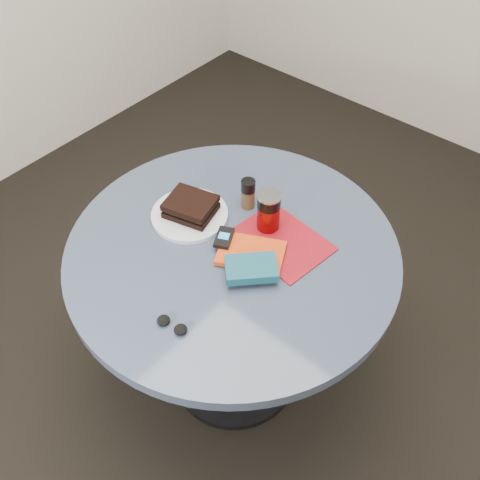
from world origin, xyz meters
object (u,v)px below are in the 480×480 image
Objects in this scene: sandwich at (191,207)px; red_book at (251,253)px; magazine at (281,241)px; table at (233,281)px; plate at (190,215)px; novel at (251,268)px; mp3_player at (224,238)px; headphones at (172,325)px; soda_can at (269,212)px; pepper_grinder at (248,194)px.

sandwich is 0.89× the size of red_book.
sandwich is at bearing -153.94° from magazine.
plate is at bearing 176.62° from table.
table is 0.24m from novel.
novel is at bearing -11.89° from plate.
red_book is at bearing -0.85° from plate.
mp3_player is (-0.13, -0.12, 0.03)m from magazine.
table is at bearing 14.45° from mp3_player.
headphones is at bearing -73.69° from mp3_player.
novel is (0.08, -0.18, -0.03)m from soda_can.
table is 0.37m from headphones.
mp3_player is at bearing -6.36° from plate.
soda_can is (0.21, 0.12, 0.03)m from sandwich.
novel is at bearing -77.35° from red_book.
mp3_player reaches higher than table.
pepper_grinder is at bearing 105.09° from red_book.
novel is at bearing -17.88° from mp3_player.
pepper_grinder is at bearing 162.19° from soda_can.
pepper_grinder is 0.55× the size of red_book.
red_book is 0.09m from mp3_player.
novel is (0.02, -0.16, 0.03)m from magazine.
headphones is at bearing -85.71° from soda_can.
pepper_grinder reaches higher than table.
sandwich is 0.62× the size of magazine.
soda_can reaches higher than magazine.
sandwich is 0.42m from headphones.
magazine is at bearing 49.78° from novel.
sandwich is at bearing -125.58° from pepper_grinder.
sandwich is (0.00, 0.01, 0.03)m from plate.
table is 4.15× the size of plate.
sandwich is 0.18m from pepper_grinder.
soda_can reaches higher than novel.
magazine is (0.29, 0.10, -0.01)m from plate.
magazine is 1.90× the size of novel.
sandwich is (-0.18, 0.02, 0.20)m from table.
novel reaches higher than red_book.
pepper_grinder is 0.38× the size of magazine.
sandwich reaches higher than mp3_player.
novel is 0.15m from mp3_player.
pepper_grinder is (0.11, 0.16, 0.05)m from plate.
sandwich is at bearing 151.01° from red_book.
soda_can is 0.11m from pepper_grinder.
plate is 2.31× the size of pepper_grinder.
table is 6.89× the size of novel.
headphones is (0.03, -0.45, -0.06)m from soda_can.
headphones is at bearing -146.32° from novel.
sandwich is at bearing -151.80° from soda_can.
sandwich is 0.25m from soda_can.
novel is 1.52× the size of headphones.
mp3_player is (-0.14, 0.05, -0.01)m from novel.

